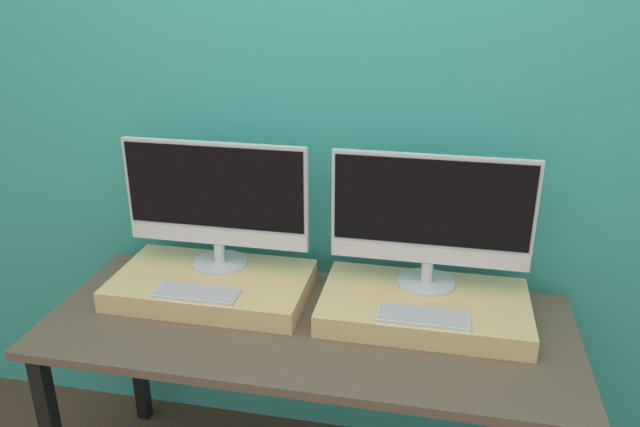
# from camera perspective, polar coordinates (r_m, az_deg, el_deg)

# --- Properties ---
(wall_back) EXTENTS (8.00, 0.04, 2.60)m
(wall_back) POSITION_cam_1_polar(r_m,az_deg,el_deg) (2.29, 1.13, 7.17)
(wall_back) COLOR teal
(wall_back) RESTS_ON ground_plane
(workbench) EXTENTS (1.76, 0.72, 0.77)m
(workbench) POSITION_cam_1_polar(r_m,az_deg,el_deg) (2.15, -1.13, -11.65)
(workbench) COLOR brown
(workbench) RESTS_ON ground_plane
(wooden_riser_left) EXTENTS (0.69, 0.41, 0.08)m
(wooden_riser_left) POSITION_cam_1_polar(r_m,az_deg,el_deg) (2.29, -9.84, -6.47)
(wooden_riser_left) COLOR #D6B77F
(wooden_riser_left) RESTS_ON workbench
(monitor_left) EXTENTS (0.67, 0.20, 0.47)m
(monitor_left) POSITION_cam_1_polar(r_m,az_deg,el_deg) (2.24, -9.49, 1.24)
(monitor_left) COLOR silver
(monitor_left) RESTS_ON wooden_riser_left
(keyboard_left) EXTENTS (0.29, 0.11, 0.01)m
(keyboard_left) POSITION_cam_1_polar(r_m,az_deg,el_deg) (2.15, -11.25, -7.12)
(keyboard_left) COLOR silver
(keyboard_left) RESTS_ON wooden_riser_left
(wooden_riser_right) EXTENTS (0.69, 0.41, 0.08)m
(wooden_riser_right) POSITION_cam_1_polar(r_m,az_deg,el_deg) (2.15, 9.49, -8.41)
(wooden_riser_right) COLOR #D6B77F
(wooden_riser_right) RESTS_ON workbench
(monitor_right) EXTENTS (0.67, 0.20, 0.47)m
(monitor_right) POSITION_cam_1_polar(r_m,az_deg,el_deg) (2.10, 10.11, -0.23)
(monitor_right) COLOR silver
(monitor_right) RESTS_ON wooden_riser_right
(keyboard_right) EXTENTS (0.29, 0.11, 0.01)m
(keyboard_right) POSITION_cam_1_polar(r_m,az_deg,el_deg) (2.01, 9.37, -9.29)
(keyboard_right) COLOR silver
(keyboard_right) RESTS_ON wooden_riser_right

